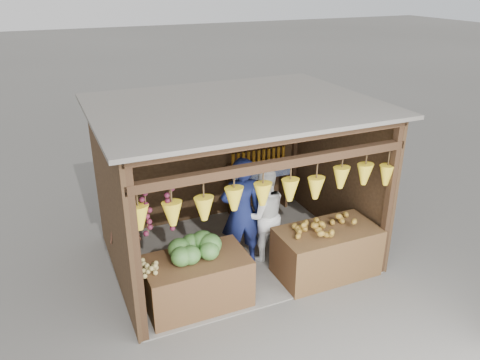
{
  "coord_description": "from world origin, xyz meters",
  "views": [
    {
      "loc": [
        -2.72,
        -6.38,
        4.44
      ],
      "look_at": [
        0.04,
        -0.1,
        1.43
      ],
      "focal_mm": 35.0,
      "sensor_mm": 36.0,
      "label": 1
    }
  ],
  "objects_px": {
    "man_standing": "(241,212)",
    "woman_standing": "(263,215)",
    "counter_right": "(326,251)",
    "vendor_seated": "(125,234)",
    "counter_left": "(197,281)"
  },
  "relations": [
    {
      "from": "counter_right",
      "to": "woman_standing",
      "type": "bearing_deg",
      "value": 130.74
    },
    {
      "from": "counter_right",
      "to": "woman_standing",
      "type": "xyz_separation_m",
      "value": [
        -0.72,
        0.83,
        0.41
      ]
    },
    {
      "from": "vendor_seated",
      "to": "man_standing",
      "type": "bearing_deg",
      "value": -178.89
    },
    {
      "from": "counter_right",
      "to": "man_standing",
      "type": "height_order",
      "value": "man_standing"
    },
    {
      "from": "man_standing",
      "to": "woman_standing",
      "type": "relative_size",
      "value": 1.16
    },
    {
      "from": "counter_left",
      "to": "counter_right",
      "type": "bearing_deg",
      "value": -2.61
    },
    {
      "from": "counter_left",
      "to": "woman_standing",
      "type": "height_order",
      "value": "woman_standing"
    },
    {
      "from": "counter_right",
      "to": "vendor_seated",
      "type": "xyz_separation_m",
      "value": [
        -2.94,
        1.12,
        0.41
      ]
    },
    {
      "from": "woman_standing",
      "to": "vendor_seated",
      "type": "xyz_separation_m",
      "value": [
        -2.22,
        0.29,
        0.0
      ]
    },
    {
      "from": "counter_left",
      "to": "vendor_seated",
      "type": "height_order",
      "value": "vendor_seated"
    },
    {
      "from": "man_standing",
      "to": "vendor_seated",
      "type": "distance_m",
      "value": 1.85
    },
    {
      "from": "counter_left",
      "to": "counter_right",
      "type": "height_order",
      "value": "counter_right"
    },
    {
      "from": "counter_left",
      "to": "woman_standing",
      "type": "relative_size",
      "value": 0.91
    },
    {
      "from": "man_standing",
      "to": "woman_standing",
      "type": "height_order",
      "value": "man_standing"
    },
    {
      "from": "counter_right",
      "to": "man_standing",
      "type": "distance_m",
      "value": 1.5
    }
  ]
}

